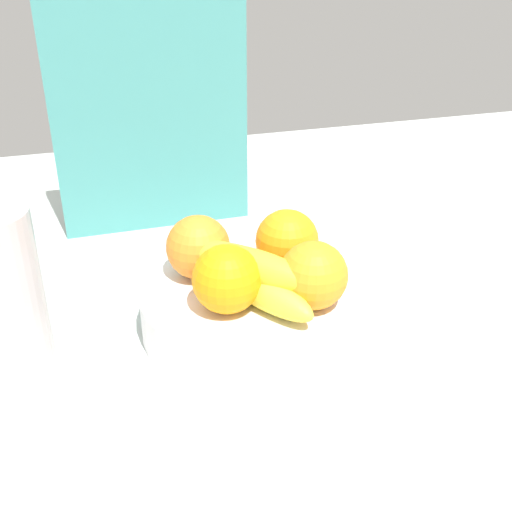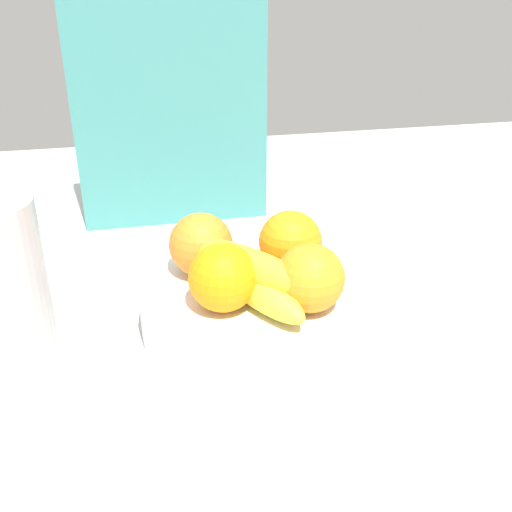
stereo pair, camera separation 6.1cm
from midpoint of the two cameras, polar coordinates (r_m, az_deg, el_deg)
The scene contains 9 objects.
ground_plane at distance 77.12cm, azimuth 0.33°, elevation -8.03°, with size 180.00×140.00×3.00cm, color #AEB6B1.
fruit_bowl at distance 76.35cm, azimuth 2.31°, elevation -4.52°, with size 26.65×26.65×5.61cm, color white.
orange_front_left at distance 76.52cm, azimuth 5.31°, elevation 1.15°, with size 7.48×7.48×7.48cm, color orange.
orange_front_right at distance 75.75cm, azimuth -2.51°, elevation 0.94°, with size 7.48×7.48×7.48cm, color orange.
orange_center at distance 69.19cm, azimuth -0.38°, elevation -1.96°, with size 7.48×7.48×7.48cm, color orange.
orange_back_left at distance 69.65cm, azimuth 7.26°, elevation -1.99°, with size 7.48×7.48×7.48cm, color orange.
banana_bunch at distance 70.86cm, azimuth 1.93°, elevation -1.77°, with size 14.66×16.98×6.20cm.
cutting_board at distance 96.62cm, azimuth -5.61°, elevation 12.68°, with size 28.00×1.80×36.00cm, color teal.
thermos_tumbler at distance 74.89cm, azimuth -18.84°, elevation -1.60°, with size 8.56×8.56×17.53cm, color #BCB3B6.
Camera 2 is at (-8.35, -61.20, 44.94)cm, focal length 45.85 mm.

